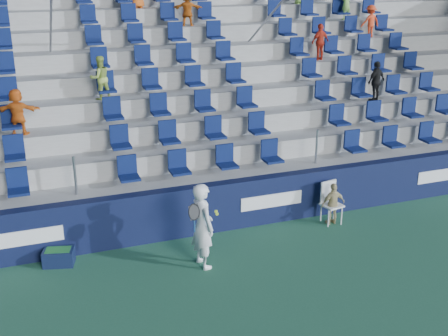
# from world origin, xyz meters

# --- Properties ---
(ground) EXTENTS (70.00, 70.00, 0.00)m
(ground) POSITION_xyz_m (0.00, 0.00, 0.00)
(ground) COLOR #296144
(ground) RESTS_ON ground
(sponsor_wall) EXTENTS (24.00, 0.32, 1.20)m
(sponsor_wall) POSITION_xyz_m (0.00, 3.15, 0.60)
(sponsor_wall) COLOR #0E1435
(sponsor_wall) RESTS_ON ground
(grandstand) EXTENTS (24.00, 8.17, 6.63)m
(grandstand) POSITION_xyz_m (-0.00, 8.24, 2.13)
(grandstand) COLOR #A6A6A1
(grandstand) RESTS_ON ground
(tennis_player) EXTENTS (0.69, 0.75, 1.87)m
(tennis_player) POSITION_xyz_m (-0.69, 1.67, 0.93)
(tennis_player) COLOR white
(tennis_player) RESTS_ON ground
(line_judge_chair) EXTENTS (0.53, 0.54, 1.03)m
(line_judge_chair) POSITION_xyz_m (2.92, 2.66, 0.59)
(line_judge_chair) COLOR white
(line_judge_chair) RESTS_ON ground
(line_judge) EXTENTS (0.62, 0.26, 1.06)m
(line_judge) POSITION_xyz_m (2.92, 2.50, 0.53)
(line_judge) COLOR tan
(line_judge) RESTS_ON ground
(ball_bin) EXTENTS (0.71, 0.56, 0.36)m
(ball_bin) POSITION_xyz_m (-3.56, 2.75, 0.19)
(ball_bin) COLOR #0E1735
(ball_bin) RESTS_ON ground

